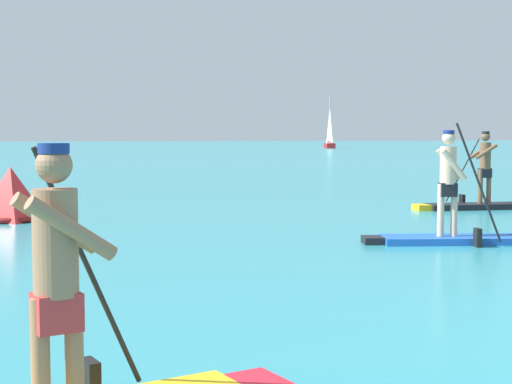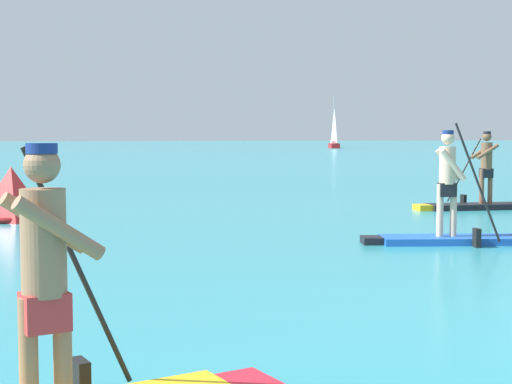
{
  "view_description": "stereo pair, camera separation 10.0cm",
  "coord_description": "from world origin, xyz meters",
  "px_view_note": "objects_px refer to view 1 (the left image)",
  "views": [
    {
      "loc": [
        -6.26,
        -4.99,
        1.74
      ],
      "look_at": [
        -2.49,
        9.59,
        0.64
      ],
      "focal_mm": 54.71,
      "sensor_mm": 36.0,
      "label": 1
    },
    {
      "loc": [
        -6.17,
        -5.02,
        1.74
      ],
      "look_at": [
        -2.49,
        9.59,
        0.64
      ],
      "focal_mm": 54.71,
      "sensor_mm": 36.0,
      "label": 2
    }
  ],
  "objects_px": {
    "race_marker_buoy": "(11,197)",
    "sailboat_right_horizon": "(330,141)",
    "paddleboarder_mid_center": "(458,221)",
    "paddleboarder_far_right": "(479,194)",
    "paddleboarder_near_left": "(58,373)"
  },
  "relations": [
    {
      "from": "paddleboarder_mid_center",
      "to": "sailboat_right_horizon",
      "type": "bearing_deg",
      "value": 83.27
    },
    {
      "from": "paddleboarder_near_left",
      "to": "paddleboarder_mid_center",
      "type": "bearing_deg",
      "value": 30.11
    },
    {
      "from": "paddleboarder_near_left",
      "to": "sailboat_right_horizon",
      "type": "bearing_deg",
      "value": 52.59
    },
    {
      "from": "paddleboarder_near_left",
      "to": "paddleboarder_mid_center",
      "type": "relative_size",
      "value": 0.98
    },
    {
      "from": "paddleboarder_mid_center",
      "to": "sailboat_right_horizon",
      "type": "xyz_separation_m",
      "value": [
        29.26,
        87.01,
        0.56
      ]
    },
    {
      "from": "race_marker_buoy",
      "to": "sailboat_right_horizon",
      "type": "xyz_separation_m",
      "value": [
        36.42,
        81.76,
        0.43
      ]
    },
    {
      "from": "paddleboarder_near_left",
      "to": "race_marker_buoy",
      "type": "xyz_separation_m",
      "value": [
        -0.87,
        11.92,
        0.13
      ]
    },
    {
      "from": "paddleboarder_mid_center",
      "to": "paddleboarder_far_right",
      "type": "distance_m",
      "value": 6.15
    },
    {
      "from": "paddleboarder_mid_center",
      "to": "paddleboarder_near_left",
      "type": "bearing_deg",
      "value": -121.39
    },
    {
      "from": "paddleboarder_mid_center",
      "to": "race_marker_buoy",
      "type": "bearing_deg",
      "value": 155.65
    },
    {
      "from": "paddleboarder_mid_center",
      "to": "sailboat_right_horizon",
      "type": "relative_size",
      "value": 0.47
    },
    {
      "from": "race_marker_buoy",
      "to": "sailboat_right_horizon",
      "type": "distance_m",
      "value": 89.51
    },
    {
      "from": "paddleboarder_far_right",
      "to": "sailboat_right_horizon",
      "type": "height_order",
      "value": "sailboat_right_horizon"
    },
    {
      "from": "paddleboarder_far_right",
      "to": "sailboat_right_horizon",
      "type": "xyz_separation_m",
      "value": [
        25.87,
        81.87,
        0.57
      ]
    },
    {
      "from": "paddleboarder_near_left",
      "to": "sailboat_right_horizon",
      "type": "height_order",
      "value": "sailboat_right_horizon"
    }
  ]
}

